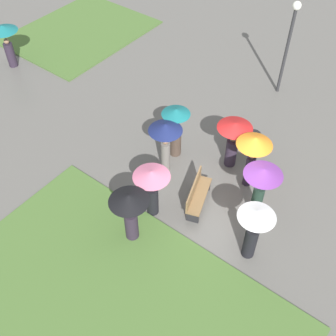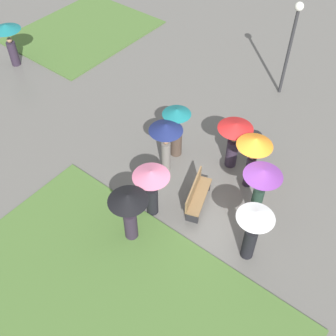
% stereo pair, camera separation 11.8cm
% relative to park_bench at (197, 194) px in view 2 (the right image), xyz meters
% --- Properties ---
extents(ground_plane, '(90.00, 90.00, 0.00)m').
position_rel_park_bench_xyz_m(ground_plane, '(0.69, -0.58, -0.46)').
color(ground_plane, '#66635E').
extents(lawn_patch_near, '(7.30, 9.11, 0.06)m').
position_rel_park_bench_xyz_m(lawn_patch_near, '(-4.89, -0.32, -0.43)').
color(lawn_patch_near, '#4C7033').
rests_on(lawn_patch_near, ground_plane).
extents(lawn_patch_far, '(6.32, 5.10, 0.06)m').
position_rel_park_bench_xyz_m(lawn_patch_far, '(5.22, 10.41, -0.43)').
color(lawn_patch_far, '#4C7033').
rests_on(lawn_patch_far, ground_plane).
extents(park_bench, '(1.60, 0.90, 0.90)m').
position_rel_park_bench_xyz_m(park_bench, '(0.00, 0.00, 0.00)').
color(park_bench, brown).
rests_on(park_bench, ground_plane).
extents(lamp_post, '(0.32, 0.32, 3.73)m').
position_rel_park_bench_xyz_m(lamp_post, '(6.77, 0.72, 1.99)').
color(lamp_post, '#2D2D30').
rests_on(lamp_post, ground_plane).
extents(trash_bin, '(0.51, 0.51, 0.80)m').
position_rel_park_bench_xyz_m(trash_bin, '(3.05, -0.17, -0.06)').
color(trash_bin, '#335638').
rests_on(trash_bin, ground_plane).
extents(crowd_person_teal, '(0.93, 0.93, 1.93)m').
position_rel_park_bench_xyz_m(crowd_person_teal, '(1.39, 1.85, 0.72)').
color(crowd_person_teal, '#47382D').
rests_on(crowd_person_teal, ground_plane).
extents(crowd_person_navy, '(1.07, 1.07, 1.97)m').
position_rel_park_bench_xyz_m(crowd_person_navy, '(0.59, 1.66, 1.05)').
color(crowd_person_navy, slate).
rests_on(crowd_person_navy, ground_plane).
extents(crowd_person_orange, '(1.09, 1.09, 2.00)m').
position_rel_park_bench_xyz_m(crowd_person_orange, '(1.69, -0.81, 1.10)').
color(crowd_person_orange, '#2D2333').
rests_on(crowd_person_orange, ground_plane).
extents(crowd_person_purple, '(1.11, 1.11, 1.91)m').
position_rel_park_bench_xyz_m(crowd_person_purple, '(0.82, -1.59, 0.94)').
color(crowd_person_purple, '#1E3328').
rests_on(crowd_person_purple, ground_plane).
extents(crowd_person_white, '(1.00, 1.00, 1.95)m').
position_rel_park_bench_xyz_m(crowd_person_white, '(-0.59, -2.16, 0.88)').
color(crowd_person_white, black).
rests_on(crowd_person_white, ground_plane).
extents(crowd_person_red, '(1.13, 1.13, 1.80)m').
position_rel_park_bench_xyz_m(crowd_person_red, '(2.10, 0.09, 0.79)').
color(crowd_person_red, '#2D2333').
rests_on(crowd_person_red, ground_plane).
extents(crowd_person_pink, '(1.07, 1.07, 1.79)m').
position_rel_park_bench_xyz_m(crowd_person_pink, '(-1.05, 0.88, 0.81)').
color(crowd_person_pink, black).
rests_on(crowd_person_pink, ground_plane).
extents(crowd_person_black, '(1.10, 1.10, 1.87)m').
position_rel_park_bench_xyz_m(crowd_person_black, '(-2.12, 0.77, 0.87)').
color(crowd_person_black, '#2D2333').
rests_on(crowd_person_black, ground_plane).
extents(lone_walker_far_path, '(1.18, 1.18, 1.86)m').
position_rel_park_bench_xyz_m(lone_walker_far_path, '(1.45, 10.66, 0.89)').
color(lone_walker_far_path, '#2D2333').
rests_on(lone_walker_far_path, ground_plane).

